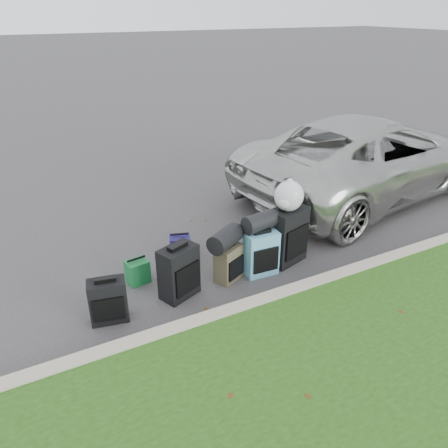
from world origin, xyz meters
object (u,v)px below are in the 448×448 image
suitcase_large_black_left (179,272)px  suitcase_teal (261,253)px  suv (370,156)px  tote_navy (180,246)px  suitcase_small_black (108,301)px  tote_green (138,272)px  suitcase_large_black_right (287,235)px  suitcase_olive (229,263)px

suitcase_large_black_left → suitcase_teal: size_ratio=1.10×
suv → tote_navy: size_ratio=17.26×
suitcase_large_black_left → suitcase_small_black: bearing=163.2°
suitcase_large_black_left → tote_green: (-0.37, 0.52, -0.18)m
suitcase_large_black_left → tote_navy: 0.97m
suitcase_small_black → suitcase_large_black_right: bearing=15.1°
suv → suitcase_large_black_left: 4.60m
tote_green → tote_navy: size_ratio=1.00×
suitcase_teal → suv: bearing=27.9°
suitcase_olive → tote_navy: 0.92m
suitcase_olive → suitcase_teal: (0.45, -0.06, 0.06)m
suitcase_large_black_right → tote_green: bearing=151.9°
suitcase_large_black_left → tote_navy: bearing=45.5°
suitcase_teal → suitcase_large_black_left: bearing=-178.0°
suitcase_olive → suitcase_teal: size_ratio=0.81×
tote_green → tote_navy: tote_green is taller
suitcase_small_black → tote_navy: bearing=49.2°
tote_navy → suv: bearing=25.8°
suitcase_olive → suitcase_large_black_right: bearing=-21.7°
suitcase_teal → tote_navy: bearing=133.8°
suitcase_olive → tote_green: 1.17m
suitcase_large_black_left → tote_navy: (0.37, 0.88, -0.18)m
suitcase_olive → suitcase_teal: 0.46m
tote_green → suitcase_large_black_right: bearing=-20.9°
suitcase_olive → suv: bearing=-3.8°
suv → suitcase_teal: suv is taller
suitcase_teal → tote_navy: (-0.77, 0.92, -0.15)m
suv → suitcase_teal: (-3.22, -1.44, -0.43)m
suitcase_small_black → suitcase_teal: (2.02, 0.04, 0.04)m
suitcase_small_black → tote_green: bearing=60.7°
suitcase_teal → suitcase_olive: bearing=176.1°
suitcase_small_black → suitcase_teal: suitcase_teal is taller
suv → suitcase_small_black: suv is taller
suitcase_olive → suitcase_large_black_right: (0.93, 0.04, 0.15)m
suv → tote_green: 4.84m
suv → suitcase_small_black: size_ratio=10.17×
tote_green → suitcase_small_black: bearing=-139.3°
suitcase_large_black_left → suitcase_olive: (0.69, 0.02, -0.09)m
suitcase_teal → suitcase_small_black: bearing=-175.1°
suitcase_small_black → suitcase_olive: 1.57m
suitcase_small_black → suitcase_large_black_left: (0.88, 0.07, 0.07)m
suitcase_small_black → tote_green: 0.79m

